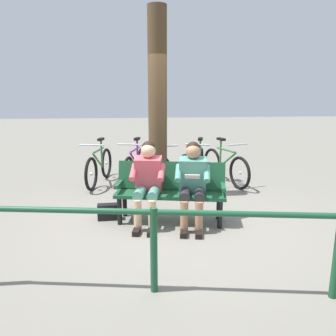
{
  "coord_description": "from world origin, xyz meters",
  "views": [
    {
      "loc": [
        0.65,
        4.6,
        1.89
      ],
      "look_at": [
        0.13,
        -0.34,
        0.75
      ],
      "focal_mm": 35.79,
      "sensor_mm": 36.0,
      "label": 1
    }
  ],
  "objects_px": {
    "handbag": "(108,212)",
    "litter_bin": "(191,175)",
    "tree_trunk": "(158,106)",
    "bicycle_silver": "(135,166)",
    "bench": "(171,187)",
    "bicycle_green": "(162,168)",
    "person_companion": "(148,179)",
    "bicycle_blue": "(225,166)",
    "bicycle_red": "(199,166)",
    "bicycle_orange": "(99,167)",
    "person_reading": "(193,180)"
  },
  "relations": [
    {
      "from": "bicycle_green",
      "to": "bicycle_silver",
      "type": "relative_size",
      "value": 1.03
    },
    {
      "from": "person_companion",
      "to": "tree_trunk",
      "type": "relative_size",
      "value": 0.37
    },
    {
      "from": "bicycle_red",
      "to": "bicycle_orange",
      "type": "height_order",
      "value": "same"
    },
    {
      "from": "litter_bin",
      "to": "bicycle_red",
      "type": "xyz_separation_m",
      "value": [
        -0.31,
        -0.76,
        -0.01
      ]
    },
    {
      "from": "bench",
      "to": "person_companion",
      "type": "relative_size",
      "value": 1.38
    },
    {
      "from": "bench",
      "to": "person_companion",
      "type": "xyz_separation_m",
      "value": [
        0.34,
        0.1,
        0.16
      ]
    },
    {
      "from": "person_reading",
      "to": "tree_trunk",
      "type": "xyz_separation_m",
      "value": [
        0.38,
        -1.45,
        0.98
      ]
    },
    {
      "from": "person_reading",
      "to": "litter_bin",
      "type": "relative_size",
      "value": 1.62
    },
    {
      "from": "litter_bin",
      "to": "bicycle_green",
      "type": "xyz_separation_m",
      "value": [
        0.48,
        -0.69,
        -0.01
      ]
    },
    {
      "from": "bicycle_silver",
      "to": "handbag",
      "type": "bearing_deg",
      "value": 3.68
    },
    {
      "from": "bench",
      "to": "person_companion",
      "type": "distance_m",
      "value": 0.39
    },
    {
      "from": "person_reading",
      "to": "litter_bin",
      "type": "bearing_deg",
      "value": -87.91
    },
    {
      "from": "litter_bin",
      "to": "bicycle_blue",
      "type": "relative_size",
      "value": 0.46
    },
    {
      "from": "litter_bin",
      "to": "bicycle_red",
      "type": "bearing_deg",
      "value": -111.83
    },
    {
      "from": "person_reading",
      "to": "handbag",
      "type": "xyz_separation_m",
      "value": [
        1.23,
        -0.33,
        -0.54
      ]
    },
    {
      "from": "handbag",
      "to": "bicycle_green",
      "type": "height_order",
      "value": "bicycle_green"
    },
    {
      "from": "person_reading",
      "to": "bicycle_silver",
      "type": "bearing_deg",
      "value": -60.45
    },
    {
      "from": "handbag",
      "to": "tree_trunk",
      "type": "relative_size",
      "value": 0.09
    },
    {
      "from": "tree_trunk",
      "to": "bicycle_green",
      "type": "distance_m",
      "value": 1.48
    },
    {
      "from": "handbag",
      "to": "bicycle_orange",
      "type": "xyz_separation_m",
      "value": [
        0.3,
        -2.07,
        0.24
      ]
    },
    {
      "from": "bench",
      "to": "bicycle_blue",
      "type": "bearing_deg",
      "value": -113.86
    },
    {
      "from": "bicycle_blue",
      "to": "bicycle_silver",
      "type": "distance_m",
      "value": 1.88
    },
    {
      "from": "bench",
      "to": "bicycle_green",
      "type": "xyz_separation_m",
      "value": [
        -0.05,
        -1.93,
        -0.15
      ]
    },
    {
      "from": "bicycle_orange",
      "to": "tree_trunk",
      "type": "bearing_deg",
      "value": 62.82
    },
    {
      "from": "bicycle_blue",
      "to": "bicycle_silver",
      "type": "height_order",
      "value": "same"
    },
    {
      "from": "bicycle_orange",
      "to": "person_companion",
      "type": "bearing_deg",
      "value": 34.07
    },
    {
      "from": "bicycle_silver",
      "to": "bicycle_blue",
      "type": "bearing_deg",
      "value": 98.74
    },
    {
      "from": "bench",
      "to": "person_reading",
      "type": "height_order",
      "value": "person_reading"
    },
    {
      "from": "person_companion",
      "to": "bicycle_blue",
      "type": "xyz_separation_m",
      "value": [
        -1.71,
        -2.03,
        -0.3
      ]
    },
    {
      "from": "person_companion",
      "to": "bicycle_blue",
      "type": "distance_m",
      "value": 2.67
    },
    {
      "from": "litter_bin",
      "to": "bicycle_silver",
      "type": "distance_m",
      "value": 1.38
    },
    {
      "from": "person_companion",
      "to": "litter_bin",
      "type": "distance_m",
      "value": 1.63
    },
    {
      "from": "litter_bin",
      "to": "tree_trunk",
      "type": "bearing_deg",
      "value": 2.12
    },
    {
      "from": "handbag",
      "to": "litter_bin",
      "type": "bearing_deg",
      "value": -142.2
    },
    {
      "from": "bench",
      "to": "handbag",
      "type": "height_order",
      "value": "bench"
    },
    {
      "from": "bicycle_silver",
      "to": "bicycle_red",
      "type": "bearing_deg",
      "value": 99.08
    },
    {
      "from": "bicycle_blue",
      "to": "bicycle_silver",
      "type": "bearing_deg",
      "value": -115.32
    },
    {
      "from": "handbag",
      "to": "litter_bin",
      "type": "xyz_separation_m",
      "value": [
        -1.47,
        -1.14,
        0.25
      ]
    },
    {
      "from": "person_companion",
      "to": "handbag",
      "type": "relative_size",
      "value": 4.0
    },
    {
      "from": "bicycle_blue",
      "to": "bicycle_green",
      "type": "bearing_deg",
      "value": -108.27
    },
    {
      "from": "handbag",
      "to": "bicycle_silver",
      "type": "relative_size",
      "value": 0.18
    },
    {
      "from": "person_reading",
      "to": "bicycle_blue",
      "type": "xyz_separation_m",
      "value": [
        -1.08,
        -2.16,
        -0.31
      ]
    },
    {
      "from": "person_companion",
      "to": "bicycle_silver",
      "type": "xyz_separation_m",
      "value": [
        0.16,
        -2.26,
        -0.3
      ]
    },
    {
      "from": "bench",
      "to": "bicycle_silver",
      "type": "xyz_separation_m",
      "value": [
        0.5,
        -2.17,
        -0.15
      ]
    },
    {
      "from": "person_companion",
      "to": "bicycle_orange",
      "type": "xyz_separation_m",
      "value": [
        0.9,
        -2.27,
        -0.3
      ]
    },
    {
      "from": "bicycle_red",
      "to": "bicycle_silver",
      "type": "xyz_separation_m",
      "value": [
        1.33,
        -0.16,
        0.0
      ]
    },
    {
      "from": "person_reading",
      "to": "person_companion",
      "type": "xyz_separation_m",
      "value": [
        0.63,
        -0.13,
        -0.0
      ]
    },
    {
      "from": "bicycle_red",
      "to": "bicycle_orange",
      "type": "distance_m",
      "value": 2.08
    },
    {
      "from": "person_companion",
      "to": "litter_bin",
      "type": "relative_size",
      "value": 1.62
    },
    {
      "from": "person_reading",
      "to": "litter_bin",
      "type": "distance_m",
      "value": 1.52
    }
  ]
}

